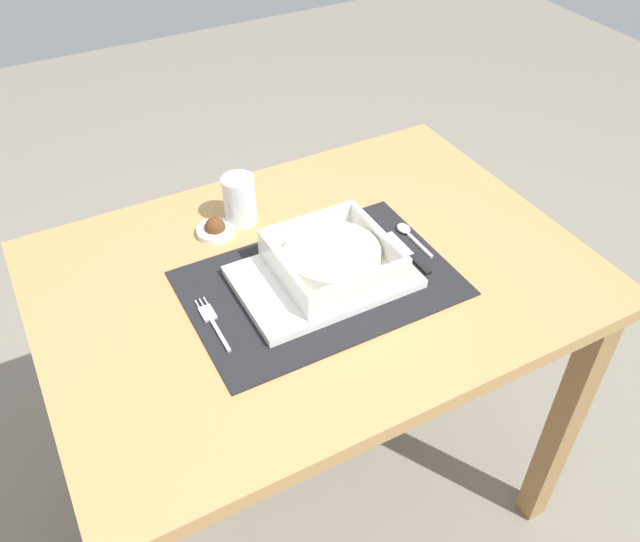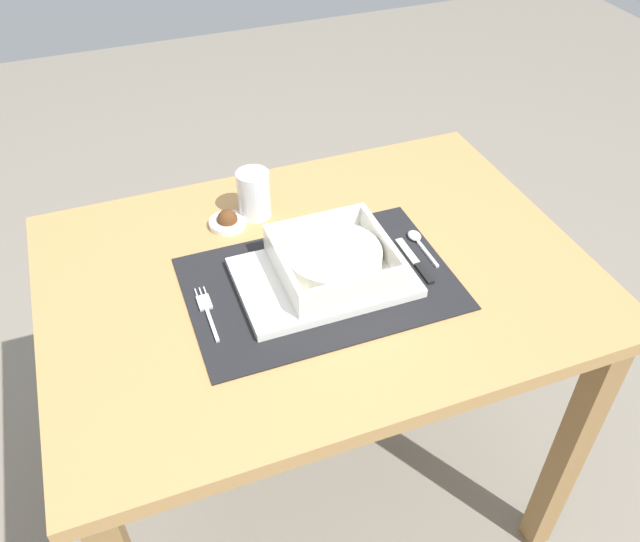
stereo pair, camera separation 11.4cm
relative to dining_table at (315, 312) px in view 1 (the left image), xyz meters
name	(u,v)px [view 1 (the left image)]	position (x,y,z in m)	size (l,w,h in m)	color
ground_plane	(316,486)	(0.00, 0.00, -0.62)	(6.00, 6.00, 0.00)	gray
dining_table	(315,312)	(0.00, 0.00, 0.00)	(0.97, 0.70, 0.73)	#B2844C
placemat	(320,283)	(-0.01, -0.04, 0.11)	(0.46, 0.31, 0.00)	black
serving_plate	(324,277)	(0.00, -0.03, 0.12)	(0.30, 0.20, 0.02)	white
porridge_bowl	(332,259)	(0.02, -0.03, 0.15)	(0.20, 0.20, 0.05)	white
fork	(211,320)	(-0.21, -0.03, 0.11)	(0.02, 0.13, 0.00)	silver
spoon	(407,232)	(0.20, 0.01, 0.12)	(0.02, 0.11, 0.01)	silver
butter_knife	(411,255)	(0.17, -0.05, 0.11)	(0.01, 0.13, 0.01)	black
drinking_glass	(240,201)	(-0.06, 0.20, 0.15)	(0.06, 0.06, 0.10)	white
condiment_saucer	(215,229)	(-0.12, 0.19, 0.12)	(0.07, 0.07, 0.04)	white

